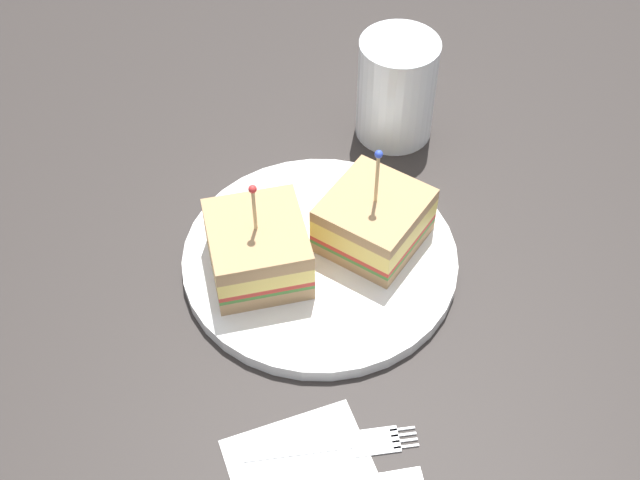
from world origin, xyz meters
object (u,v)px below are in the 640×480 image
sandwich_half_front (258,249)px  sandwich_half_back (374,220)px  plate (320,259)px  napkin (303,473)px  drink_glass (396,93)px  fork (352,444)px

sandwich_half_front → sandwich_half_back: (-3.55, -10.09, -0.16)cm
plate → napkin: bearing=138.3°
sandwich_half_back → napkin: size_ratio=1.04×
sandwich_half_front → drink_glass: bearing=-71.6°
drink_glass → fork: (-25.08, 26.32, -4.76)cm
plate → sandwich_half_front: size_ratio=2.18×
sandwich_half_front → napkin: bearing=154.2°
drink_glass → napkin: bearing=128.8°
sandwich_half_front → sandwich_half_back: 10.69cm
sandwich_half_front → sandwich_half_back: sandwich_half_back is taller
plate → sandwich_half_front: (2.03, 5.20, 3.40)cm
napkin → fork: size_ratio=0.86×
sandwich_half_back → sandwich_half_front: bearing=70.6°
sandwich_half_front → drink_glass: size_ratio=1.03×
plate → sandwich_half_back: (-1.52, -4.88, 3.23)cm
fork → napkin: bearing=83.9°
drink_glass → napkin: 39.61cm
sandwich_half_back → plate: bearing=72.7°
plate → fork: plate is taller
plate → drink_glass: 20.04cm
plate → drink_glass: bearing=-61.1°
plate → napkin: size_ratio=2.33×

